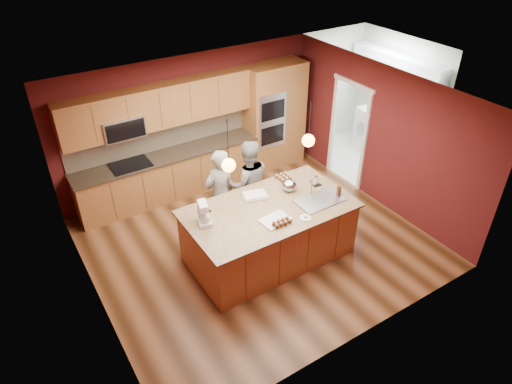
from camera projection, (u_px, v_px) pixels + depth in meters
floor at (256, 242)px, 8.11m from camera, size 5.50×5.50×0.00m
ceiling at (256, 98)px, 6.62m from camera, size 5.50×5.50×0.00m
wall_back at (190, 122)px, 9.13m from camera, size 5.50×0.00×5.50m
wall_front at (365, 267)px, 5.61m from camera, size 5.50×0.00×5.50m
wall_left at (84, 234)px, 6.14m from camera, size 0.00×5.00×5.00m
wall_right at (379, 136)px, 8.60m from camera, size 0.00×5.00×5.00m
cabinet_run at (165, 152)px, 8.85m from camera, size 3.74×0.64×2.30m
oven_column at (274, 116)px, 9.85m from camera, size 1.30×0.62×2.30m
doorway_trim at (348, 135)px, 9.32m from camera, size 0.08×1.11×2.20m
laundry_room at (397, 72)px, 9.83m from camera, size 2.60×2.70×2.70m
pendant_left at (229, 165)px, 6.39m from camera, size 0.20×0.20×0.80m
pendant_right at (308, 140)px, 7.03m from camera, size 0.20×0.20×0.80m
island at (270, 232)px, 7.54m from camera, size 2.71×1.51×1.38m
person_left at (220, 193)px, 7.91m from camera, size 0.64×0.46×1.67m
person_right at (248, 184)px, 8.16m from camera, size 0.96×0.84×1.67m
stand_mixer at (204, 215)px, 6.85m from camera, size 0.25×0.30×0.37m
sheet_cake at (255, 195)px, 7.53m from camera, size 0.49×0.40×0.05m
cooling_rack at (275, 220)px, 6.98m from camera, size 0.50×0.39×0.02m
mixing_bowl at (289, 185)px, 7.63m from camera, size 0.25×0.25×0.22m
plate at (305, 218)px, 7.03m from camera, size 0.18×0.18×0.01m
tumbler at (339, 191)px, 7.52m from camera, size 0.08×0.08×0.15m
phone at (317, 185)px, 7.81m from camera, size 0.15×0.09×0.01m
cupcakes_left at (206, 208)px, 7.20m from camera, size 0.14×0.21×0.06m
cupcakes_rack at (282, 222)px, 6.87m from camera, size 0.32×0.16×0.07m
cupcakes_right at (285, 178)px, 7.95m from camera, size 0.25×0.33×0.07m
washer at (390, 139)px, 10.33m from camera, size 0.80×0.81×1.02m
dryer at (372, 129)px, 10.78m from camera, size 0.72×0.73×1.01m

